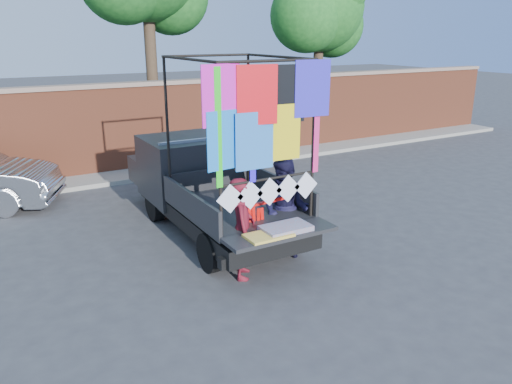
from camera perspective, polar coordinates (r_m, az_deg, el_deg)
ground at (r=9.41m, az=-0.35°, el=-7.09°), size 90.00×90.00×0.00m
brick_wall at (r=15.26m, az=-13.58°, el=7.31°), size 30.00×0.45×2.61m
curb at (r=14.88m, az=-12.45°, el=2.12°), size 30.00×1.20×0.12m
tree_right at (r=19.50m, az=7.52°, el=19.91°), size 4.20×3.30×6.62m
pickup_truck at (r=10.71m, az=-6.33°, el=1.06°), size 2.26×5.67×3.57m
woman at (r=8.27m, az=-1.60°, el=-4.17°), size 0.66×0.75×1.73m
man at (r=9.03m, az=3.39°, el=-1.88°), size 1.09×1.14×1.85m
streamer_bundle at (r=8.55m, az=0.43°, el=-2.59°), size 0.98×0.15×0.67m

